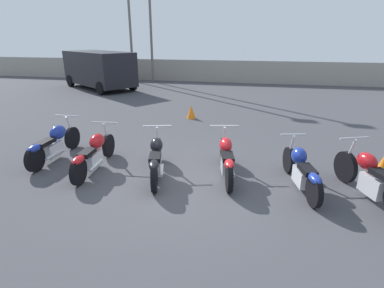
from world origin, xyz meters
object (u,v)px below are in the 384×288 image
at_px(motorcycle_slot_2, 156,159).
at_px(motorcycle_slot_4, 301,170).
at_px(motorcycle_slot_0, 54,143).
at_px(traffic_cone_far, 191,112).
at_px(motorcycle_slot_1, 94,153).
at_px(motorcycle_slot_3, 226,158).
at_px(motorcycle_slot_5, 372,178).
at_px(parked_van, 99,68).
at_px(light_pole_right, 128,0).

relative_size(motorcycle_slot_2, motorcycle_slot_4, 1.01).
height_order(motorcycle_slot_0, traffic_cone_far, motorcycle_slot_0).
relative_size(motorcycle_slot_0, motorcycle_slot_4, 1.06).
distance_m(motorcycle_slot_1, motorcycle_slot_3, 3.04).
height_order(motorcycle_slot_0, motorcycle_slot_5, motorcycle_slot_5).
distance_m(motorcycle_slot_0, motorcycle_slot_2, 2.85).
xyz_separation_m(motorcycle_slot_3, parked_van, (-8.71, 10.48, 0.76)).
distance_m(motorcycle_slot_2, motorcycle_slot_3, 1.54).
xyz_separation_m(motorcycle_slot_1, motorcycle_slot_2, (1.52, -0.03, -0.00)).
height_order(light_pole_right, parked_van, light_pole_right).
xyz_separation_m(motorcycle_slot_0, parked_van, (-4.38, 10.41, 0.76)).
bearing_deg(motorcycle_slot_3, parked_van, 118.24).
relative_size(motorcycle_slot_4, motorcycle_slot_5, 1.01).
height_order(motorcycle_slot_3, parked_van, parked_van).
bearing_deg(motorcycle_slot_4, traffic_cone_far, 111.38).
relative_size(motorcycle_slot_2, motorcycle_slot_3, 1.00).
bearing_deg(traffic_cone_far, motorcycle_slot_0, -117.83).
xyz_separation_m(motorcycle_slot_1, motorcycle_slot_4, (4.58, 0.06, -0.01)).
bearing_deg(motorcycle_slot_5, motorcycle_slot_4, 149.99).
height_order(light_pole_right, traffic_cone_far, light_pole_right).
xyz_separation_m(motorcycle_slot_5, traffic_cone_far, (-4.64, 5.21, -0.20)).
bearing_deg(parked_van, traffic_cone_far, -95.24).
height_order(parked_van, traffic_cone_far, parked_van).
bearing_deg(light_pole_right, motorcycle_slot_3, -59.91).
xyz_separation_m(motorcycle_slot_2, traffic_cone_far, (-0.34, 5.10, -0.17)).
relative_size(motorcycle_slot_4, traffic_cone_far, 4.10).
distance_m(light_pole_right, traffic_cone_far, 11.85).
bearing_deg(traffic_cone_far, motorcycle_slot_4, -55.90).
bearing_deg(motorcycle_slot_5, motorcycle_slot_3, 150.25).
relative_size(light_pole_right, motorcycle_slot_5, 4.38).
relative_size(motorcycle_slot_2, motorcycle_slot_5, 1.01).
relative_size(light_pole_right, motorcycle_slot_4, 4.35).
relative_size(motorcycle_slot_1, traffic_cone_far, 4.39).
relative_size(light_pole_right, motorcycle_slot_3, 4.33).
bearing_deg(motorcycle_slot_0, traffic_cone_far, 60.61).
xyz_separation_m(light_pole_right, traffic_cone_far, (6.09, -8.91, -4.90)).
bearing_deg(motorcycle_slot_4, motorcycle_slot_0, 164.38).
height_order(motorcycle_slot_3, traffic_cone_far, motorcycle_slot_3).
bearing_deg(light_pole_right, motorcycle_slot_4, -55.74).
relative_size(motorcycle_slot_1, motorcycle_slot_3, 1.07).
bearing_deg(motorcycle_slot_2, motorcycle_slot_1, 163.92).
bearing_deg(motorcycle_slot_0, motorcycle_slot_2, -9.39).
distance_m(motorcycle_slot_4, parked_van, 14.85).
height_order(motorcycle_slot_2, motorcycle_slot_5, motorcycle_slot_5).
height_order(motorcycle_slot_2, parked_van, parked_van).
relative_size(motorcycle_slot_4, parked_van, 0.38).
xyz_separation_m(motorcycle_slot_0, motorcycle_slot_5, (7.13, -0.49, 0.01)).
bearing_deg(motorcycle_slot_4, motorcycle_slot_1, 168.05).
distance_m(motorcycle_slot_5, traffic_cone_far, 6.98).
xyz_separation_m(motorcycle_slot_1, motorcycle_slot_3, (3.03, 0.29, 0.02)).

